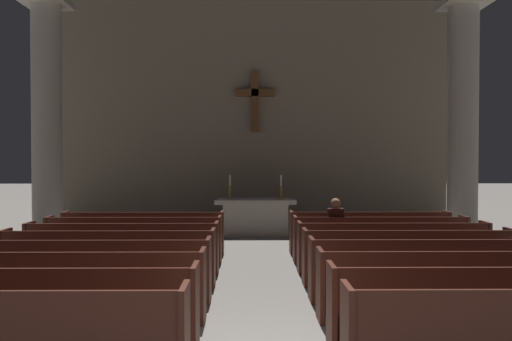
# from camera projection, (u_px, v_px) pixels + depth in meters

# --- Properties ---
(pew_left_row_2) EXTENTS (3.55, 0.50, 0.95)m
(pew_left_row_2) POSITION_uv_depth(u_px,v_px,m) (40.00, 307.00, 6.27)
(pew_left_row_2) COLOR #4C2319
(pew_left_row_2) RESTS_ON ground
(pew_left_row_3) EXTENTS (3.55, 0.50, 0.95)m
(pew_left_row_3) POSITION_uv_depth(u_px,v_px,m) (69.00, 286.00, 7.29)
(pew_left_row_3) COLOR #4C2319
(pew_left_row_3) RESTS_ON ground
(pew_left_row_4) EXTENTS (3.55, 0.50, 0.95)m
(pew_left_row_4) POSITION_uv_depth(u_px,v_px,m) (92.00, 270.00, 8.32)
(pew_left_row_4) COLOR #4C2319
(pew_left_row_4) RESTS_ON ground
(pew_left_row_5) EXTENTS (3.55, 0.50, 0.95)m
(pew_left_row_5) POSITION_uv_depth(u_px,v_px,m) (109.00, 257.00, 9.34)
(pew_left_row_5) COLOR #4C2319
(pew_left_row_5) RESTS_ON ground
(pew_left_row_6) EXTENTS (3.55, 0.50, 0.95)m
(pew_left_row_6) POSITION_uv_depth(u_px,v_px,m) (123.00, 247.00, 10.36)
(pew_left_row_6) COLOR #4C2319
(pew_left_row_6) RESTS_ON ground
(pew_left_row_7) EXTENTS (3.55, 0.50, 0.95)m
(pew_left_row_7) POSITION_uv_depth(u_px,v_px,m) (134.00, 239.00, 11.39)
(pew_left_row_7) COLOR #4C2319
(pew_left_row_7) RESTS_ON ground
(pew_left_row_8) EXTENTS (3.55, 0.50, 0.95)m
(pew_left_row_8) POSITION_uv_depth(u_px,v_px,m) (144.00, 233.00, 12.41)
(pew_left_row_8) COLOR #4C2319
(pew_left_row_8) RESTS_ON ground
(pew_right_row_2) EXTENTS (3.55, 0.50, 0.95)m
(pew_right_row_2) POSITION_uv_depth(u_px,v_px,m) (485.00, 305.00, 6.32)
(pew_right_row_2) COLOR #4C2319
(pew_right_row_2) RESTS_ON ground
(pew_right_row_3) EXTENTS (3.55, 0.50, 0.95)m
(pew_right_row_3) POSITION_uv_depth(u_px,v_px,m) (452.00, 285.00, 7.35)
(pew_right_row_3) COLOR #4C2319
(pew_right_row_3) RESTS_ON ground
(pew_right_row_4) EXTENTS (3.55, 0.50, 0.95)m
(pew_right_row_4) POSITION_uv_depth(u_px,v_px,m) (428.00, 269.00, 8.37)
(pew_right_row_4) COLOR #4C2319
(pew_right_row_4) RESTS_ON ground
(pew_right_row_5) EXTENTS (3.55, 0.50, 0.95)m
(pew_right_row_5) POSITION_uv_depth(u_px,v_px,m) (408.00, 257.00, 9.39)
(pew_right_row_5) COLOR #4C2319
(pew_right_row_5) RESTS_ON ground
(pew_right_row_6) EXTENTS (3.55, 0.50, 0.95)m
(pew_right_row_6) POSITION_uv_depth(u_px,v_px,m) (393.00, 247.00, 10.42)
(pew_right_row_6) COLOR #4C2319
(pew_right_row_6) RESTS_ON ground
(pew_right_row_7) EXTENTS (3.55, 0.50, 0.95)m
(pew_right_row_7) POSITION_uv_depth(u_px,v_px,m) (380.00, 239.00, 11.44)
(pew_right_row_7) COLOR #4C2319
(pew_right_row_7) RESTS_ON ground
(pew_right_row_8) EXTENTS (3.55, 0.50, 0.95)m
(pew_right_row_8) POSITION_uv_depth(u_px,v_px,m) (369.00, 232.00, 12.46)
(pew_right_row_8) COLOR #4C2319
(pew_right_row_8) RESTS_ON ground
(column_left_second) EXTENTS (1.16, 1.16, 6.21)m
(column_left_second) POSITION_uv_depth(u_px,v_px,m) (47.00, 124.00, 14.35)
(column_left_second) COLOR #9E998E
(column_left_second) RESTS_ON ground
(column_right_second) EXTENTS (1.16, 1.16, 6.21)m
(column_right_second) POSITION_uv_depth(u_px,v_px,m) (463.00, 124.00, 14.46)
(column_right_second) COLOR #9E998E
(column_right_second) RESTS_ON ground
(altar) EXTENTS (2.20, 0.90, 1.01)m
(altar) POSITION_uv_depth(u_px,v_px,m) (255.00, 216.00, 15.33)
(altar) COLOR #A8A399
(altar) RESTS_ON ground
(candlestick_left) EXTENTS (0.16, 0.16, 0.65)m
(candlestick_left) POSITION_uv_depth(u_px,v_px,m) (230.00, 191.00, 15.31)
(candlestick_left) COLOR #B79338
(candlestick_left) RESTS_ON altar
(candlestick_right) EXTENTS (0.16, 0.16, 0.65)m
(candlestick_right) POSITION_uv_depth(u_px,v_px,m) (281.00, 191.00, 15.32)
(candlestick_right) COLOR #B79338
(candlestick_right) RESTS_ON altar
(apse_with_cross) EXTENTS (11.98, 0.47, 7.02)m
(apse_with_cross) POSITION_uv_depth(u_px,v_px,m) (255.00, 114.00, 17.44)
(apse_with_cross) COLOR gray
(apse_with_cross) RESTS_ON ground
(lone_worshipper) EXTENTS (0.32, 0.43, 1.32)m
(lone_worshipper) POSITION_uv_depth(u_px,v_px,m) (335.00, 228.00, 11.46)
(lone_worshipper) COLOR #26262B
(lone_worshipper) RESTS_ON ground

